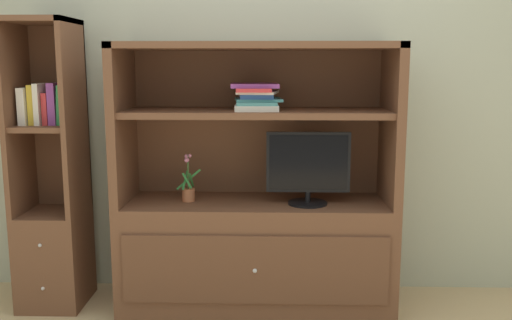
# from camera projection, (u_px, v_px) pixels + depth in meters

# --- Properties ---
(painted_rear_wall) EXTENTS (6.00, 0.10, 2.80)m
(painted_rear_wall) POSITION_uv_depth(u_px,v_px,m) (258.00, 67.00, 3.45)
(painted_rear_wall) COLOR #ADB29E
(painted_rear_wall) RESTS_ON ground_plane
(media_console) EXTENTS (1.57, 0.55, 1.53)m
(media_console) POSITION_uv_depth(u_px,v_px,m) (256.00, 225.00, 3.27)
(media_console) COLOR brown
(media_console) RESTS_ON ground_plane
(tv_monitor) EXTENTS (0.47, 0.22, 0.41)m
(tv_monitor) POSITION_uv_depth(u_px,v_px,m) (308.00, 167.00, 3.13)
(tv_monitor) COLOR black
(tv_monitor) RESTS_ON media_console
(potted_plant) EXTENTS (0.14, 0.12, 0.28)m
(potted_plant) POSITION_uv_depth(u_px,v_px,m) (188.00, 190.00, 3.23)
(potted_plant) COLOR #B26642
(potted_plant) RESTS_ON media_console
(magazine_stack) EXTENTS (0.30, 0.35, 0.15)m
(magazine_stack) POSITION_uv_depth(u_px,v_px,m) (256.00, 97.00, 3.14)
(magazine_stack) COLOR silver
(magazine_stack) RESTS_ON media_console
(bookshelf_tall) EXTENTS (0.36, 0.40, 1.67)m
(bookshelf_tall) POSITION_uv_depth(u_px,v_px,m) (53.00, 209.00, 3.29)
(bookshelf_tall) COLOR brown
(bookshelf_tall) RESTS_ON ground_plane
(upright_book_row) EXTENTS (0.25, 0.17, 0.24)m
(upright_book_row) POSITION_uv_depth(u_px,v_px,m) (43.00, 105.00, 3.18)
(upright_book_row) COLOR silver
(upright_book_row) RESTS_ON bookshelf_tall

